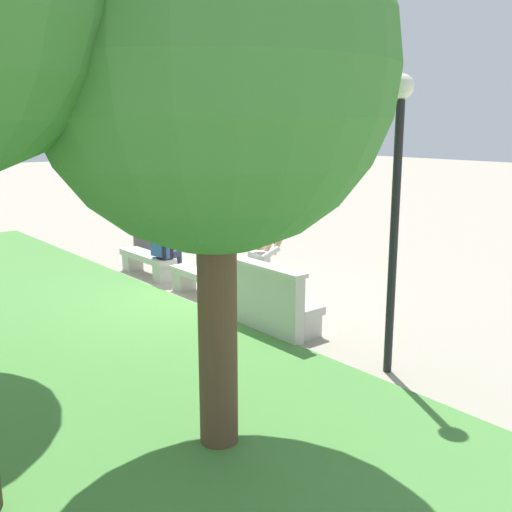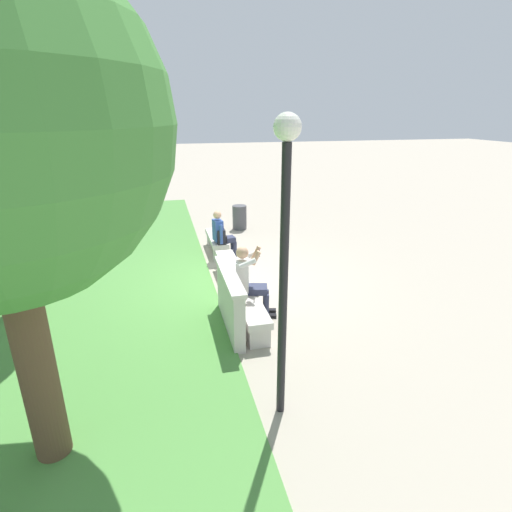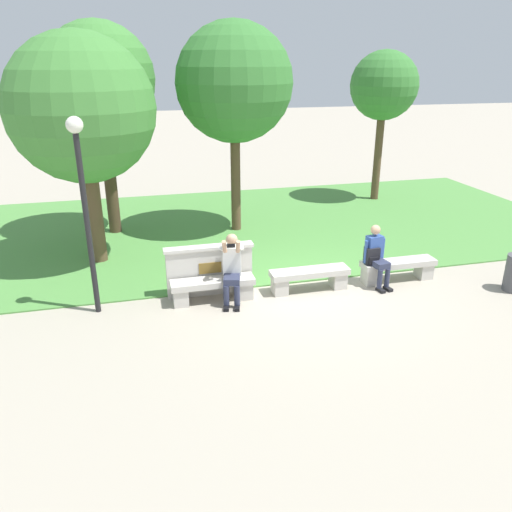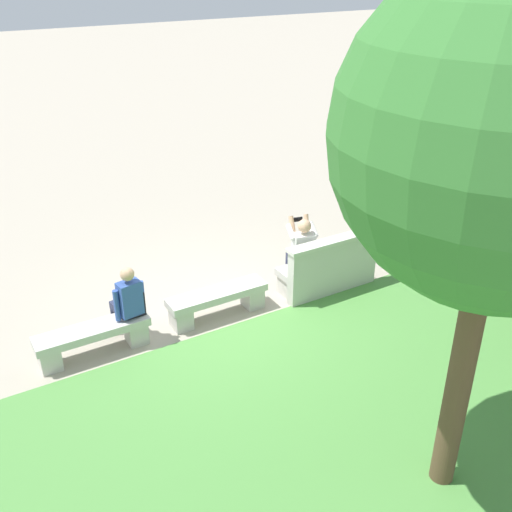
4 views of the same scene
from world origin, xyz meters
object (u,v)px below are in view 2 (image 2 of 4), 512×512
object	(u,v)px
backpack	(221,237)
bench_near	(230,269)
bench_main	(250,310)
lamp_post	(285,231)
person_distant	(222,234)
bench_mid	(217,242)
trash_bin	(240,217)
person_photographer	(249,278)

from	to	relation	value
backpack	bench_near	bearing A→B (deg)	178.81
backpack	bench_main	bearing A→B (deg)	179.52
lamp_post	person_distant	bearing A→B (deg)	-1.65
bench_mid	lamp_post	size ratio (longest dim) A/B	0.46
bench_near	person_distant	bearing A→B (deg)	-2.67
bench_main	bench_mid	world-z (taller)	same
bench_near	trash_bin	size ratio (longest dim) A/B	2.14
person_distant	backpack	size ratio (longest dim) A/B	2.94
bench_main	bench_near	world-z (taller)	same
bench_mid	trash_bin	size ratio (longest dim) A/B	2.14
bench_near	backpack	xyz separation A→B (m)	(1.32, -0.03, 0.34)
bench_main	person_distant	distance (m)	3.40
person_distant	lamp_post	distance (m)	5.76
bench_main	lamp_post	distance (m)	2.96
person_photographer	lamp_post	xyz separation A→B (m)	(-2.51, 0.17, 1.59)
bench_main	lamp_post	world-z (taller)	lamp_post
bench_main	lamp_post	xyz separation A→B (m)	(-2.14, 0.09, 2.04)
person_photographer	trash_bin	xyz separation A→B (m)	(5.61, -0.95, -0.36)
trash_bin	lamp_post	xyz separation A→B (m)	(-8.12, 1.12, 1.95)
person_distant	backpack	world-z (taller)	person_distant
person_distant	backpack	bearing A→B (deg)	155.14
bench_mid	backpack	distance (m)	0.73
bench_mid	person_photographer	distance (m)	3.60
trash_bin	person_photographer	bearing A→B (deg)	170.41
person_distant	trash_bin	world-z (taller)	person_distant
bench_near	bench_mid	xyz separation A→B (m)	(1.97, 0.00, 0.00)
bench_mid	trash_bin	distance (m)	2.29
bench_near	trash_bin	distance (m)	4.14
bench_near	lamp_post	size ratio (longest dim) A/B	0.46
trash_bin	lamp_post	world-z (taller)	lamp_post
bench_near	person_distant	size ratio (longest dim) A/B	1.28
bench_mid	person_distant	bearing A→B (deg)	-173.35
bench_near	backpack	distance (m)	1.37
bench_near	backpack	world-z (taller)	backpack
bench_mid	person_distant	xyz separation A→B (m)	(-0.56, -0.07, 0.38)
trash_bin	lamp_post	distance (m)	8.43
bench_main	trash_bin	xyz separation A→B (m)	(5.98, -1.02, 0.09)
backpack	trash_bin	xyz separation A→B (m)	(2.69, -1.00, -0.25)
backpack	lamp_post	world-z (taller)	lamp_post
bench_mid	trash_bin	world-z (taller)	trash_bin
backpack	trash_bin	size ratio (longest dim) A/B	0.57
person_distant	backpack	distance (m)	0.10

